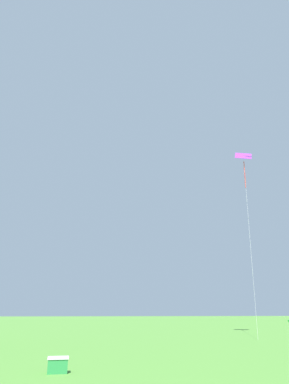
# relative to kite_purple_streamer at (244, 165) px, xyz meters

# --- Properties ---
(kite_purple_streamer) EXTENTS (3.79, 5.42, 15.95)m
(kite_purple_streamer) POSITION_rel_kite_purple_streamer_xyz_m (0.00, 0.00, 0.00)
(kite_purple_streamer) COLOR purple
(kite_purple_streamer) RESTS_ON ground_plane
(picnic_cooler) EXTENTS (0.60, 0.40, 0.44)m
(picnic_cooler) POSITION_rel_kite_purple_streamer_xyz_m (-15.14, -15.57, -14.22)
(picnic_cooler) COLOR #2D8C47
(picnic_cooler) RESTS_ON ground_plane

